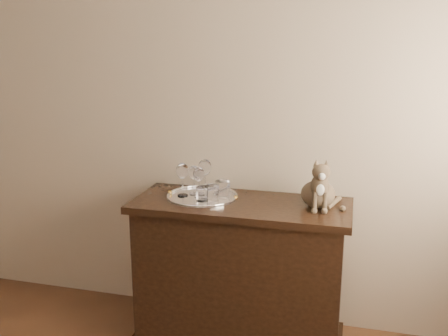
# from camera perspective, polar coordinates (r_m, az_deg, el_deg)

# --- Properties ---
(wall_back) EXTENTS (4.00, 0.10, 2.70)m
(wall_back) POSITION_cam_1_polar(r_m,az_deg,el_deg) (3.11, -7.60, 7.51)
(wall_back) COLOR tan
(wall_back) RESTS_ON ground
(sideboard) EXTENTS (1.20, 0.50, 0.85)m
(sideboard) POSITION_cam_1_polar(r_m,az_deg,el_deg) (2.91, 1.86, -11.92)
(sideboard) COLOR black
(sideboard) RESTS_ON ground
(tray) EXTENTS (0.40, 0.40, 0.01)m
(tray) POSITION_cam_1_polar(r_m,az_deg,el_deg) (2.83, -2.50, -3.35)
(tray) COLOR white
(tray) RESTS_ON sideboard
(wine_glass_a) EXTENTS (0.06, 0.06, 0.17)m
(wine_glass_a) POSITION_cam_1_polar(r_m,az_deg,el_deg) (2.85, -3.47, -1.36)
(wine_glass_a) COLOR white
(wine_glass_a) RESTS_ON tray
(wine_glass_b) EXTENTS (0.08, 0.08, 0.20)m
(wine_glass_b) POSITION_cam_1_polar(r_m,az_deg,el_deg) (2.86, -2.20, -0.94)
(wine_glass_b) COLOR white
(wine_glass_b) RESTS_ON tray
(wine_glass_c) EXTENTS (0.07, 0.07, 0.19)m
(wine_glass_c) POSITION_cam_1_polar(r_m,az_deg,el_deg) (2.82, -4.77, -1.31)
(wine_glass_c) COLOR silver
(wine_glass_c) RESTS_ON tray
(wine_glass_d) EXTENTS (0.06, 0.06, 0.17)m
(wine_glass_d) POSITION_cam_1_polar(r_m,az_deg,el_deg) (2.80, -2.90, -1.61)
(wine_glass_d) COLOR white
(wine_glass_d) RESTS_ON tray
(tumbler_a) EXTENTS (0.08, 0.08, 0.09)m
(tumbler_a) POSITION_cam_1_polar(r_m,az_deg,el_deg) (2.74, -1.36, -2.85)
(tumbler_a) COLOR silver
(tumbler_a) RESTS_ON tray
(tumbler_b) EXTENTS (0.07, 0.07, 0.08)m
(tumbler_b) POSITION_cam_1_polar(r_m,az_deg,el_deg) (2.74, -2.48, -2.97)
(tumbler_b) COLOR white
(tumbler_b) RESTS_ON tray
(tumbler_c) EXTENTS (0.08, 0.08, 0.09)m
(tumbler_c) POSITION_cam_1_polar(r_m,az_deg,el_deg) (2.80, -0.17, -2.43)
(tumbler_c) COLOR silver
(tumbler_c) RESTS_ON tray
(cat) EXTENTS (0.32, 0.30, 0.28)m
(cat) POSITION_cam_1_polar(r_m,az_deg,el_deg) (2.68, 10.75, -1.51)
(cat) COLOR brown
(cat) RESTS_ON sideboard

